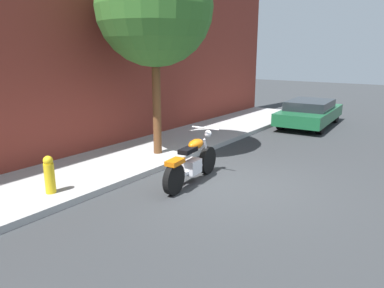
# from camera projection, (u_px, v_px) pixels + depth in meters

# --- Properties ---
(ground_plane) EXTENTS (60.00, 60.00, 0.00)m
(ground_plane) POSITION_uv_depth(u_px,v_px,m) (223.00, 183.00, 8.11)
(ground_plane) COLOR #303335
(sidewalk) EXTENTS (20.21, 2.54, 0.14)m
(sidewalk) POSITION_uv_depth(u_px,v_px,m) (130.00, 158.00, 9.76)
(sidewalk) COLOR #A3A3A3
(sidewalk) RESTS_ON ground
(building_facade) EXTENTS (20.21, 0.50, 7.99)m
(building_facade) POSITION_uv_depth(u_px,v_px,m) (83.00, 8.00, 9.65)
(building_facade) COLOR maroon
(building_facade) RESTS_ON ground
(motorcycle) EXTENTS (2.19, 0.70, 1.16)m
(motorcycle) POSITION_uv_depth(u_px,v_px,m) (192.00, 163.00, 8.00)
(motorcycle) COLOR black
(motorcycle) RESTS_ON ground
(parked_car_green) EXTENTS (4.16, 1.99, 1.03)m
(parked_car_green) POSITION_uv_depth(u_px,v_px,m) (310.00, 112.00, 14.25)
(parked_car_green) COLOR black
(parked_car_green) RESTS_ON ground
(street_tree) EXTENTS (2.99, 2.99, 5.46)m
(street_tree) POSITION_uv_depth(u_px,v_px,m) (154.00, 7.00, 9.08)
(street_tree) COLOR brown
(street_tree) RESTS_ON ground
(fire_hydrant) EXTENTS (0.20, 0.20, 0.91)m
(fire_hydrant) POSITION_uv_depth(u_px,v_px,m) (50.00, 178.00, 7.09)
(fire_hydrant) COLOR gold
(fire_hydrant) RESTS_ON ground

